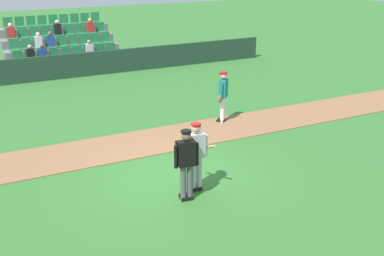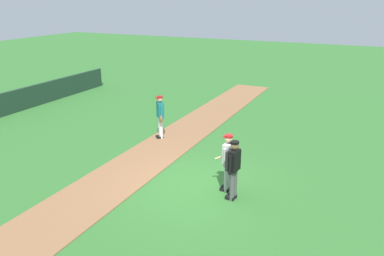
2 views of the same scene
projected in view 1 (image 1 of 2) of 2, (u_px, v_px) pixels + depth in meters
The scene contains 7 objects.
ground_plane at pixel (176, 177), 12.30m from camera, with size 80.00×80.00×0.00m, color #33702D.
infield_dirt_path at pixel (141, 143), 14.44m from camera, with size 28.00×2.04×0.03m, color #936642.
dugout_fence at pixel (72, 66), 21.76m from camera, with size 20.00×0.16×1.11m, color #1E3828.
stadium_bleachers at pixel (61, 53), 23.61m from camera, with size 5.55×3.80×2.45m.
batter_grey_jersey at pixel (196, 154), 11.29m from camera, with size 0.67×0.79×1.76m.
umpire_home_plate at pixel (186, 161), 10.85m from camera, with size 0.59×0.34×1.76m.
runner_teal_jersey at pixel (223, 95), 15.90m from camera, with size 0.56×0.50×1.76m.
Camera 1 is at (-4.52, -10.10, 5.52)m, focal length 44.32 mm.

